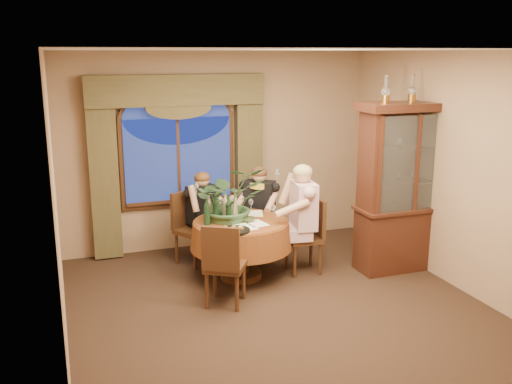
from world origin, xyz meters
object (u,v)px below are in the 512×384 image
object	(u,v)px
oil_lamp_right	(438,88)
wine_bottle_4	(209,208)
wine_bottle_1	(215,210)
chair_right	(303,236)
olive_bowl	(248,220)
person_pink	(303,220)
wine_bottle_2	(229,210)
dining_table	(241,249)
centerpiece_plant	(229,173)
wine_bottle_5	(216,206)
china_cabinet	(406,188)
chair_back_right	(254,222)
wine_bottle_3	(207,212)
oil_lamp_left	(386,89)
stoneware_vase	(232,208)
oil_lamp_center	(412,88)
person_scarf	(259,212)
chair_back	(194,229)
person_back	(202,216)
wine_bottle_0	(225,208)
chair_front_left	(225,264)

from	to	relation	value
oil_lamp_right	wine_bottle_4	bearing A→B (deg)	170.52
wine_bottle_1	wine_bottle_4	bearing A→B (deg)	123.61
chair_right	olive_bowl	distance (m)	0.80
chair_right	person_pink	bearing A→B (deg)	151.00
wine_bottle_2	dining_table	bearing A→B (deg)	15.47
centerpiece_plant	wine_bottle_1	xyz separation A→B (m)	(-0.22, -0.12, -0.42)
wine_bottle_5	wine_bottle_2	bearing A→B (deg)	-64.83
china_cabinet	chair_back_right	xyz separation A→B (m)	(-1.68, 1.11, -0.61)
olive_bowl	wine_bottle_3	bearing A→B (deg)	177.19
china_cabinet	oil_lamp_left	world-z (taller)	oil_lamp_left
wine_bottle_3	stoneware_vase	bearing A→B (deg)	25.02
chair_right	wine_bottle_5	xyz separation A→B (m)	(-1.09, 0.25, 0.44)
oil_lamp_left	oil_lamp_right	xyz separation A→B (m)	(0.75, 0.00, 0.00)
dining_table	person_pink	distance (m)	0.87
oil_lamp_center	oil_lamp_left	bearing A→B (deg)	180.00
oil_lamp_center	chair_right	distance (m)	2.29
chair_right	person_scarf	world-z (taller)	person_scarf
chair_back_right	chair_back	bearing A→B (deg)	32.85
oil_lamp_left	wine_bottle_3	world-z (taller)	oil_lamp_left
person_back	wine_bottle_0	xyz separation A→B (m)	(0.11, -0.75, 0.30)
chair_back_right	person_back	world-z (taller)	person_back
oil_lamp_right	wine_bottle_1	size ratio (longest dim) A/B	1.03
dining_table	centerpiece_plant	bearing A→B (deg)	126.75
china_cabinet	wine_bottle_3	distance (m)	2.58
person_pink	stoneware_vase	distance (m)	0.91
person_pink	person_scarf	size ratio (longest dim) A/B	1.11
oil_lamp_right	chair_front_left	distance (m)	3.46
china_cabinet	wine_bottle_5	size ratio (longest dim) A/B	6.59
chair_right	chair_back	world-z (taller)	same
chair_front_left	olive_bowl	distance (m)	0.83
chair_front_left	person_pink	size ratio (longest dim) A/B	0.67
chair_front_left	stoneware_vase	distance (m)	0.97
person_back	wine_bottle_2	size ratio (longest dim) A/B	3.74
chair_right	wine_bottle_4	xyz separation A→B (m)	(-1.20, 0.18, 0.44)
chair_back_right	wine_bottle_3	distance (m)	1.25
chair_front_left	wine_bottle_3	distance (m)	0.77
oil_lamp_right	wine_bottle_5	bearing A→B (deg)	168.73
chair_back_right	wine_bottle_2	distance (m)	1.08
wine_bottle_3	wine_bottle_0	bearing A→B (deg)	21.96
oil_lamp_right	person_back	world-z (taller)	oil_lamp_right
dining_table	centerpiece_plant	xyz separation A→B (m)	(-0.10, 0.14, 0.96)
stoneware_vase	wine_bottle_5	bearing A→B (deg)	166.99
person_back	wine_bottle_2	world-z (taller)	person_back
person_pink	centerpiece_plant	bearing A→B (deg)	82.52
wine_bottle_2	wine_bottle_5	size ratio (longest dim) A/B	1.00
olive_bowl	wine_bottle_3	xyz separation A→B (m)	(-0.52, 0.03, 0.14)
wine_bottle_1	person_pink	bearing A→B (deg)	-6.42
oil_lamp_right	chair_back_right	bearing A→B (deg)	151.66
chair_front_left	wine_bottle_4	distance (m)	0.90
oil_lamp_left	chair_back_right	size ratio (longest dim) A/B	0.35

